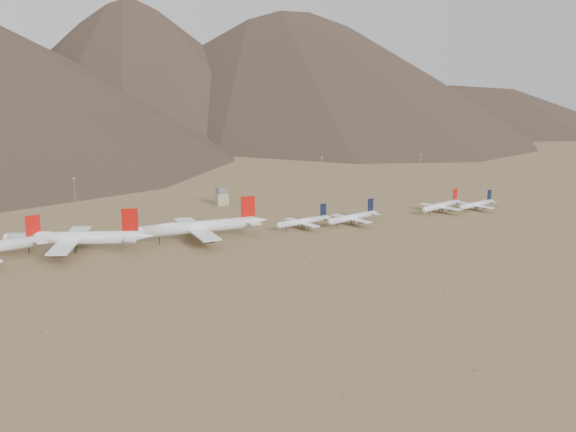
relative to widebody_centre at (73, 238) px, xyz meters
name	(u,v)px	position (x,y,z in m)	size (l,w,h in m)	color
ground	(248,250)	(84.13, -34.23, -8.01)	(3000.00, 3000.00, 0.00)	#94764D
mountain_ridge	(29,26)	(84.13, 865.77, 141.99)	(4400.00, 1000.00, 300.00)	#48372B
widebody_centre	(73,238)	(0.00, 0.00, 0.00)	(73.87, 59.24, 23.22)	white
widebody_east	(199,227)	(67.68, -3.47, -0.14)	(76.86, 58.96, 22.82)	white
narrowbody_a	(304,221)	(133.56, -2.70, -3.64)	(40.51, 29.57, 13.47)	white
narrowbody_b	(353,217)	(165.34, -6.50, -3.39)	(42.14, 31.14, 14.23)	white
narrowbody_c	(442,205)	(236.63, -0.66, -3.42)	(41.25, 30.73, 14.13)	white
narrowbody_d	(477,204)	(262.41, -5.14, -3.99)	(36.81, 27.12, 12.37)	white
control_tower	(221,197)	(114.13, 85.77, -2.69)	(8.00, 8.00, 12.00)	tan
mast_west	(75,196)	(15.87, 87.64, 6.20)	(2.00, 0.60, 25.70)	gray
mast_centre	(252,184)	(135.26, 80.59, 6.20)	(2.00, 0.60, 25.70)	gray
mast_east	(321,172)	(204.35, 107.37, 6.20)	(2.00, 0.60, 25.70)	gray
mast_far_east	(421,168)	(284.69, 89.96, 6.20)	(2.00, 0.60, 25.70)	gray
desert_scrub	(229,315)	(38.56, -124.40, -7.70)	(409.55, 178.46, 0.87)	olive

